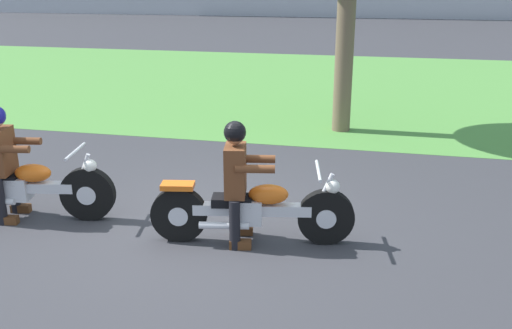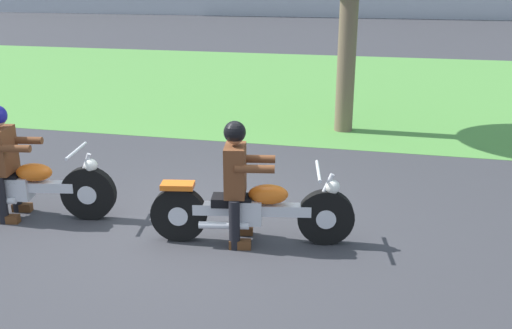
{
  "view_description": "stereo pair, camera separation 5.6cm",
  "coord_description": "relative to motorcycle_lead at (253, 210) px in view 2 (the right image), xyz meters",
  "views": [
    {
      "loc": [
        2.04,
        -5.92,
        2.85
      ],
      "look_at": [
        0.74,
        -0.09,
        0.85
      ],
      "focal_mm": 39.75,
      "sensor_mm": 36.0,
      "label": 1
    },
    {
      "loc": [
        2.1,
        -5.9,
        2.85
      ],
      "look_at": [
        0.74,
        -0.09,
        0.85
      ],
      "focal_mm": 39.75,
      "sensor_mm": 36.0,
      "label": 2
    }
  ],
  "objects": [
    {
      "name": "rider_follow",
      "position": [
        -3.06,
        -0.01,
        0.44
      ],
      "size": [
        0.6,
        0.53,
        1.41
      ],
      "rotation": [
        0.0,
        0.0,
        0.18
      ],
      "color": "black",
      "rests_on": "ground"
    },
    {
      "name": "ground",
      "position": [
        -0.74,
        0.29,
        -0.39
      ],
      "size": [
        120.0,
        120.0,
        0.0
      ],
      "primitive_type": "plane",
      "color": "#38383D"
    },
    {
      "name": "rider_lead",
      "position": [
        -0.17,
        -0.03,
        0.43
      ],
      "size": [
        0.6,
        0.53,
        1.39
      ],
      "rotation": [
        0.0,
        0.0,
        0.18
      ],
      "color": "black",
      "rests_on": "ground"
    },
    {
      "name": "grass_verge",
      "position": [
        -0.74,
        9.8,
        -0.38
      ],
      "size": [
        60.0,
        12.0,
        0.01
      ],
      "primitive_type": "cube",
      "color": "#549342",
      "rests_on": "ground"
    },
    {
      "name": "motorcycle_lead",
      "position": [
        0.0,
        0.0,
        0.0
      ],
      "size": [
        2.25,
        0.73,
        0.87
      ],
      "rotation": [
        0.0,
        0.0,
        0.18
      ],
      "color": "black",
      "rests_on": "ground"
    },
    {
      "name": "motorcycle_follow",
      "position": [
        -2.9,
        0.02,
        0.01
      ],
      "size": [
        2.3,
        0.74,
        0.89
      ],
      "rotation": [
        0.0,
        0.0,
        0.18
      ],
      "color": "black",
      "rests_on": "ground"
    }
  ]
}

